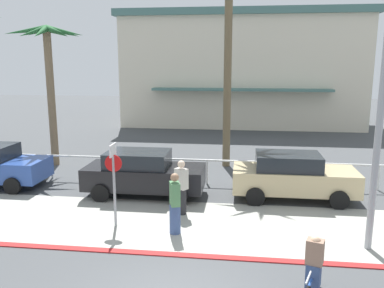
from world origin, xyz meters
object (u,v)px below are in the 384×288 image
at_px(stop_sign_bike_lane, 114,173).
at_px(palm_tree_2, 229,11).
at_px(pedestrian_1, 181,189).
at_px(palm_tree_1, 49,56).
at_px(car_black_1, 143,173).
at_px(pedestrian_0, 175,206).
at_px(car_tan_2, 293,176).
at_px(cyclist_blue_0, 313,272).

height_order(stop_sign_bike_lane, palm_tree_2, palm_tree_2).
xyz_separation_m(palm_tree_2, pedestrian_1, (-1.21, -6.47, -6.31)).
xyz_separation_m(stop_sign_bike_lane, palm_tree_1, (-5.22, 6.88, 3.50)).
bearing_deg(palm_tree_2, palm_tree_1, -174.48).
distance_m(stop_sign_bike_lane, car_black_1, 3.03).
distance_m(pedestrian_0, pedestrian_1, 1.54).
distance_m(car_tan_2, pedestrian_0, 5.15).
bearing_deg(palm_tree_1, palm_tree_2, 5.52).
bearing_deg(stop_sign_bike_lane, pedestrian_1, 33.12).
bearing_deg(stop_sign_bike_lane, pedestrian_0, -9.81).
relative_size(car_black_1, pedestrian_1, 2.41).
relative_size(stop_sign_bike_lane, cyclist_blue_0, 1.47).
relative_size(palm_tree_1, pedestrian_0, 3.60).
height_order(palm_tree_1, cyclist_blue_0, palm_tree_1).
bearing_deg(palm_tree_2, stop_sign_bike_lane, -111.73).
height_order(pedestrian_0, pedestrian_1, pedestrian_0).
xyz_separation_m(car_tan_2, pedestrian_0, (-3.73, -3.55, -0.01)).
bearing_deg(palm_tree_2, car_tan_2, -60.10).
height_order(car_black_1, pedestrian_0, pedestrian_0).
xyz_separation_m(palm_tree_1, cyclist_blue_0, (10.50, -10.25, -4.48)).
bearing_deg(pedestrian_1, palm_tree_1, 141.25).
height_order(stop_sign_bike_lane, cyclist_blue_0, stop_sign_bike_lane).
height_order(palm_tree_2, cyclist_blue_0, palm_tree_2).
relative_size(stop_sign_bike_lane, car_tan_2, 0.58).
bearing_deg(palm_tree_1, car_black_1, -36.47).
bearing_deg(pedestrian_0, palm_tree_1, 134.62).
bearing_deg(car_tan_2, pedestrian_1, -151.96).
relative_size(stop_sign_bike_lane, pedestrian_0, 1.40).
bearing_deg(car_tan_2, palm_tree_1, 161.34).
bearing_deg(pedestrian_0, car_black_1, 118.29).
relative_size(palm_tree_1, pedestrian_1, 3.61).
distance_m(car_tan_2, cyclist_blue_0, 6.60).
bearing_deg(car_black_1, stop_sign_bike_lane, -92.98).
xyz_separation_m(pedestrian_0, pedestrian_1, (-0.04, 1.54, -0.00)).
xyz_separation_m(palm_tree_1, pedestrian_1, (7.07, -5.67, -4.32)).
bearing_deg(stop_sign_bike_lane, car_black_1, 87.02).
bearing_deg(car_black_1, palm_tree_1, 143.53).
bearing_deg(cyclist_blue_0, pedestrian_1, 126.85).
bearing_deg(stop_sign_bike_lane, cyclist_blue_0, -32.54).
relative_size(palm_tree_2, pedestrian_1, 5.37).
bearing_deg(car_tan_2, pedestrian_0, -136.45).
relative_size(stop_sign_bike_lane, palm_tree_1, 0.39).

